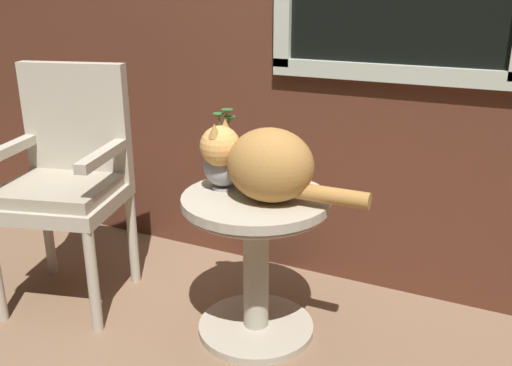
{
  "coord_description": "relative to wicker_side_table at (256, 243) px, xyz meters",
  "views": [
    {
      "loc": [
        0.9,
        -1.56,
        1.29
      ],
      "look_at": [
        0.08,
        0.14,
        0.62
      ],
      "focal_mm": 38.96,
      "sensor_mm": 36.0,
      "label": 1
    }
  ],
  "objects": [
    {
      "name": "cat",
      "position": [
        0.05,
        -0.02,
        0.33
      ],
      "size": [
        0.63,
        0.27,
        0.27
      ],
      "color": "#AD7A3D",
      "rests_on": "wicker_side_table"
    },
    {
      "name": "pewter_vase_with_ivy",
      "position": [
        -0.15,
        0.02,
        0.29
      ],
      "size": [
        0.15,
        0.15,
        0.3
      ],
      "color": "#99999E",
      "rests_on": "wicker_side_table"
    },
    {
      "name": "ground_plane",
      "position": [
        -0.08,
        -0.14,
        -0.38
      ],
      "size": [
        6.0,
        6.0,
        0.0
      ],
      "primitive_type": "plane",
      "color": "#7F6047"
    },
    {
      "name": "wicker_chair",
      "position": [
        -0.84,
        -0.07,
        0.18
      ],
      "size": [
        0.56,
        0.55,
        1.0
      ],
      "color": "#B2A893",
      "rests_on": "ground_plane"
    },
    {
      "name": "wicker_side_table",
      "position": [
        0.0,
        0.0,
        0.0
      ],
      "size": [
        0.55,
        0.55,
        0.57
      ],
      "color": "#B2A893",
      "rests_on": "ground_plane"
    }
  ]
}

